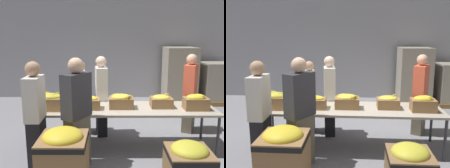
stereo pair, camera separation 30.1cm
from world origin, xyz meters
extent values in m
plane|color=gray|center=(0.00, 0.00, 0.00)|extent=(30.00, 30.00, 0.00)
cube|color=#A8A8AD|center=(0.00, 3.81, 2.00)|extent=(16.00, 0.08, 4.00)
cube|color=#B2A893|center=(0.00, 0.00, 0.76)|extent=(3.29, 0.90, 0.04)
cylinder|color=#38383D|center=(-1.59, -0.39, 0.37)|extent=(0.05, 0.05, 0.74)
cylinder|color=#38383D|center=(1.59, -0.39, 0.37)|extent=(0.05, 0.05, 0.74)
cylinder|color=#38383D|center=(-1.59, 0.39, 0.37)|extent=(0.05, 0.05, 0.74)
cylinder|color=#38383D|center=(1.59, 0.39, 0.37)|extent=(0.05, 0.05, 0.74)
cube|color=#A37A4C|center=(-1.30, -0.11, 0.89)|extent=(0.44, 0.33, 0.23)
ellipsoid|color=gold|center=(-1.30, -0.11, 1.01)|extent=(0.39, 0.27, 0.12)
ellipsoid|color=gold|center=(-1.20, -0.11, 1.06)|extent=(0.15, 0.19, 0.05)
ellipsoid|color=gold|center=(-1.40, -0.02, 1.06)|extent=(0.15, 0.07, 0.05)
cube|color=olive|center=(-0.65, -0.05, 0.87)|extent=(0.43, 0.29, 0.18)
ellipsoid|color=yellow|center=(-0.65, -0.05, 0.96)|extent=(0.38, 0.23, 0.09)
ellipsoid|color=yellow|center=(-0.68, -0.08, 1.01)|extent=(0.20, 0.16, 0.05)
ellipsoid|color=yellow|center=(-0.66, -0.01, 1.01)|extent=(0.05, 0.18, 0.04)
cube|color=olive|center=(-0.05, -0.01, 0.87)|extent=(0.43, 0.30, 0.19)
ellipsoid|color=yellow|center=(-0.05, -0.01, 0.98)|extent=(0.36, 0.27, 0.11)
ellipsoid|color=yellow|center=(-0.16, 0.06, 1.01)|extent=(0.16, 0.17, 0.04)
ellipsoid|color=yellow|center=(0.05, -0.05, 1.00)|extent=(0.10, 0.20, 0.04)
ellipsoid|color=yellow|center=(0.07, -0.09, 1.02)|extent=(0.08, 0.18, 0.04)
ellipsoid|color=yellow|center=(0.07, -0.07, 1.01)|extent=(0.18, 0.08, 0.05)
cube|color=olive|center=(0.68, 0.03, 0.86)|extent=(0.39, 0.30, 0.18)
ellipsoid|color=yellow|center=(0.68, 0.03, 0.96)|extent=(0.32, 0.26, 0.09)
ellipsoid|color=yellow|center=(0.74, 0.04, 0.99)|extent=(0.15, 0.09, 0.05)
ellipsoid|color=yellow|center=(0.79, 0.08, 1.00)|extent=(0.15, 0.20, 0.05)
ellipsoid|color=yellow|center=(0.72, 0.00, 0.98)|extent=(0.10, 0.15, 0.04)
cube|color=olive|center=(1.27, -0.10, 0.88)|extent=(0.42, 0.28, 0.21)
ellipsoid|color=yellow|center=(1.27, -0.10, 0.99)|extent=(0.34, 0.22, 0.12)
ellipsoid|color=yellow|center=(1.22, -0.14, 1.02)|extent=(0.20, 0.08, 0.03)
ellipsoid|color=yellow|center=(1.32, -0.13, 1.04)|extent=(0.15, 0.16, 0.06)
cube|color=black|center=(-0.44, 0.63, 0.39)|extent=(0.26, 0.40, 0.78)
cube|color=silver|center=(-0.44, 0.63, 1.11)|extent=(0.28, 0.47, 0.65)
sphere|color=beige|center=(-0.44, 0.63, 1.54)|extent=(0.22, 0.22, 0.22)
cube|color=black|center=(-0.87, 0.75, 0.36)|extent=(0.24, 0.37, 0.73)
cube|color=silver|center=(-0.87, 0.75, 1.03)|extent=(0.26, 0.44, 0.60)
sphere|color=tan|center=(-0.87, 0.75, 1.43)|extent=(0.21, 0.21, 0.21)
cube|color=black|center=(-1.39, -0.71, 0.40)|extent=(0.22, 0.39, 0.81)
cube|color=silver|center=(-1.39, -0.71, 1.14)|extent=(0.23, 0.46, 0.67)
sphere|color=tan|center=(-1.39, -0.71, 1.58)|extent=(0.23, 0.23, 0.23)
cube|color=#6B604C|center=(-0.76, -0.69, 0.42)|extent=(0.40, 0.45, 0.83)
cube|color=#333338|center=(-0.76, -0.69, 1.17)|extent=(0.45, 0.52, 0.69)
sphere|color=#DBAD89|center=(-0.76, -0.69, 1.63)|extent=(0.23, 0.23, 0.23)
cube|color=#6B604C|center=(1.45, 0.83, 0.40)|extent=(0.36, 0.44, 0.80)
cube|color=#EA5B3D|center=(1.45, 0.83, 1.13)|extent=(0.41, 0.50, 0.66)
sphere|color=#DBAD89|center=(1.45, 0.83, 1.57)|extent=(0.23, 0.23, 0.23)
cube|color=olive|center=(-0.87, -1.28, 0.38)|extent=(0.63, 0.63, 0.75)
cube|color=black|center=(-0.87, -1.28, 0.70)|extent=(0.63, 0.63, 0.07)
ellipsoid|color=yellow|center=(-0.87, -1.28, 0.77)|extent=(0.53, 0.53, 0.22)
cube|color=black|center=(0.82, -1.28, 0.51)|extent=(0.59, 0.59, 0.07)
ellipsoid|color=gold|center=(0.82, -1.28, 0.58)|extent=(0.50, 0.50, 0.20)
cube|color=olive|center=(2.94, 3.09, 0.07)|extent=(0.91, 0.91, 0.13)
cube|color=#A39984|center=(2.94, 3.09, 0.68)|extent=(0.84, 0.84, 1.11)
cube|color=olive|center=(1.84, 3.14, 0.07)|extent=(0.99, 0.99, 0.13)
cube|color=#A39984|center=(1.84, 3.14, 0.91)|extent=(0.91, 0.91, 1.57)
camera|label=1|loc=(-0.22, -4.36, 2.10)|focal=40.00mm
camera|label=2|loc=(0.09, -4.35, 2.10)|focal=40.00mm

